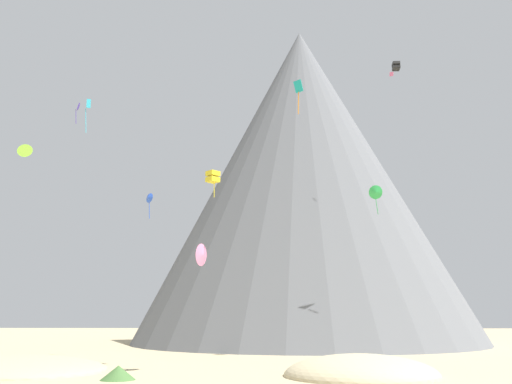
{
  "coord_description": "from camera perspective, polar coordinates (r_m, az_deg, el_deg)",
  "views": [
    {
      "loc": [
        5.18,
        -24.91,
        4.73
      ],
      "look_at": [
        2.13,
        45.45,
        21.75
      ],
      "focal_mm": 36.28,
      "sensor_mm": 36.0,
      "label": 1
    }
  ],
  "objects": [
    {
      "name": "rock_massif",
      "position": [
        101.69,
        4.36,
        0.38
      ],
      "size": [
        80.09,
        80.09,
        63.25
      ],
      "color": "slate",
      "rests_on": "ground_plane"
    },
    {
      "name": "kite_green_mid",
      "position": [
        70.6,
        13.09,
        -0.05
      ],
      "size": [
        1.94,
        1.06,
        3.93
      ],
      "rotation": [
        0.0,
        0.0,
        0.1
      ],
      "color": "green"
    },
    {
      "name": "kite_indigo_high",
      "position": [
        81.45,
        -19.04,
        8.68
      ],
      "size": [
        0.63,
        0.91,
        3.15
      ],
      "rotation": [
        0.0,
        0.0,
        1.08
      ],
      "color": "#5138B2"
    },
    {
      "name": "kite_yellow_mid",
      "position": [
        53.95,
        -4.78,
        1.67
      ],
      "size": [
        1.59,
        1.59,
        2.76
      ],
      "rotation": [
        0.0,
        0.0,
        3.93
      ],
      "color": "yellow"
    },
    {
      "name": "kite_rainbow_high",
      "position": [
        85.25,
        14.71,
        12.46
      ],
      "size": [
        0.64,
        0.38,
        0.76
      ],
      "rotation": [
        0.0,
        0.0,
        5.06
      ],
      "color": "#E5668C"
    },
    {
      "name": "dune_foreground_right",
      "position": [
        45.68,
        11.52,
        -19.27
      ],
      "size": [
        17.0,
        17.23,
        3.48
      ],
      "primitive_type": "ellipsoid",
      "rotation": [
        0.0,
        0.0,
        1.13
      ],
      "color": "#CCBA8E",
      "rests_on": "ground_plane"
    },
    {
      "name": "dune_foreground_left",
      "position": [
        55.12,
        -25.52,
        -17.25
      ],
      "size": [
        26.0,
        25.23,
        2.45
      ],
      "primitive_type": "ellipsoid",
      "rotation": [
        0.0,
        0.0,
        2.47
      ],
      "color": "#C6B284",
      "rests_on": "ground_plane"
    },
    {
      "name": "bush_scatter_east",
      "position": [
        43.46,
        -14.96,
        -18.69
      ],
      "size": [
        3.64,
        3.64,
        1.07
      ],
      "primitive_type": "cone",
      "rotation": [
        0.0,
        0.0,
        5.17
      ],
      "color": "#477238",
      "rests_on": "ground_plane"
    },
    {
      "name": "kite_black_high",
      "position": [
        71.32,
        15.19,
        13.25
      ],
      "size": [
        0.92,
        0.98,
        1.07
      ],
      "rotation": [
        0.0,
        0.0,
        3.15
      ],
      "color": "black"
    },
    {
      "name": "kite_pink_low",
      "position": [
        48.0,
        -5.94,
        -6.9
      ],
      "size": [
        1.03,
        2.03,
        2.06
      ],
      "rotation": [
        0.0,
        0.0,
        1.21
      ],
      "color": "pink"
    },
    {
      "name": "kite_cyan_high",
      "position": [
        76.29,
        -18.08,
        8.62
      ],
      "size": [
        0.75,
        0.5,
        5.08
      ],
      "rotation": [
        0.0,
        0.0,
        2.85
      ],
      "color": "#33BCDB"
    },
    {
      "name": "kite_red_low",
      "position": [
        83.47,
        8.05,
        -8.96
      ],
      "size": [
        1.1,
        1.02,
        2.85
      ],
      "rotation": [
        0.0,
        0.0,
        1.58
      ],
      "color": "red"
    },
    {
      "name": "kite_teal_mid",
      "position": [
        49.51,
        4.69,
        11.16
      ],
      "size": [
        0.94,
        0.64,
        3.38
      ],
      "rotation": [
        0.0,
        0.0,
        5.0
      ],
      "color": "teal"
    },
    {
      "name": "kite_lime_mid",
      "position": [
        54.54,
        -24.1,
        4.11
      ],
      "size": [
        1.51,
        0.95,
        1.44
      ],
      "rotation": [
        0.0,
        0.0,
        3.4
      ],
      "color": "#8CD133"
    },
    {
      "name": "kite_blue_mid",
      "position": [
        68.51,
        -11.76,
        -0.64
      ],
      "size": [
        1.33,
        1.18,
        3.44
      ],
      "rotation": [
        0.0,
        0.0,
        5.63
      ],
      "color": "blue"
    }
  ]
}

